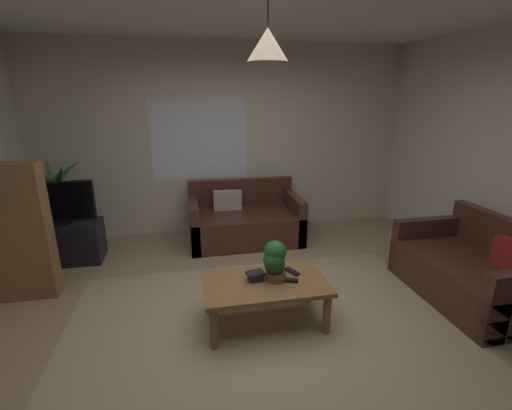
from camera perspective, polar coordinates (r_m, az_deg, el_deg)
name	(u,v)px	position (r m, az deg, el deg)	size (l,w,h in m)	color
floor	(262,325)	(3.41, 1.06, -18.78)	(5.39, 4.99, 0.02)	#9E8466
rug	(267,337)	(3.25, 1.87, -20.61)	(3.51, 2.74, 0.01)	tan
wall_back	(226,141)	(5.29, -4.87, 10.34)	(5.51, 0.06, 2.73)	beige
window_pane	(199,140)	(5.22, -9.20, 10.39)	(1.36, 0.01, 1.16)	white
couch_under_window	(244,222)	(5.05, -1.87, -2.73)	(1.54, 0.89, 0.82)	#47281E
couch_right_side	(472,273)	(4.26, 31.54, -9.36)	(0.89, 1.42, 0.82)	#47281E
coffee_table	(265,288)	(3.24, 1.54, -13.31)	(1.10, 0.62, 0.42)	olive
book_on_table_0	(256,279)	(3.23, -0.05, -11.82)	(0.12, 0.09, 0.02)	#2D4C8C
book_on_table_1	(255,276)	(3.22, -0.09, -11.44)	(0.12, 0.11, 0.03)	black
book_on_table_2	(255,273)	(3.20, -0.12, -11.01)	(0.15, 0.12, 0.03)	black
remote_on_table_0	(292,271)	(3.37, 5.83, -10.64)	(0.05, 0.16, 0.02)	black
remote_on_table_1	(289,280)	(3.22, 5.35, -12.01)	(0.05, 0.16, 0.02)	black
potted_plant_on_table	(275,260)	(3.15, 3.03, -8.91)	(0.21, 0.22, 0.37)	brown
tv_stand	(64,243)	(5.01, -28.63, -5.38)	(0.90, 0.44, 0.50)	black
tv	(56,203)	(4.83, -29.59, 0.31)	(0.87, 0.16, 0.54)	black
potted_palm_corner	(60,209)	(5.31, -29.07, -0.59)	(0.80, 0.83, 1.27)	#4C4C51
bookshelf_corner	(10,232)	(4.23, -34.92, -3.63)	(0.70, 0.31, 1.40)	olive
pendant_lamp	(268,45)	(2.81, 1.90, 24.47)	(0.31, 0.31, 0.49)	black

